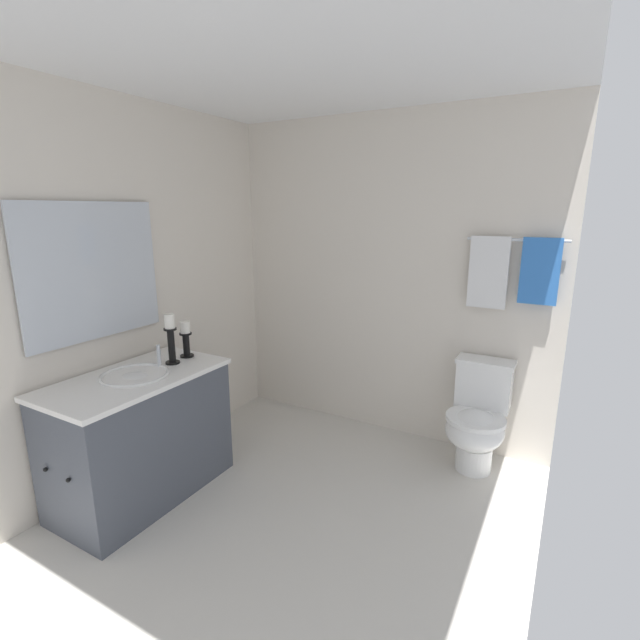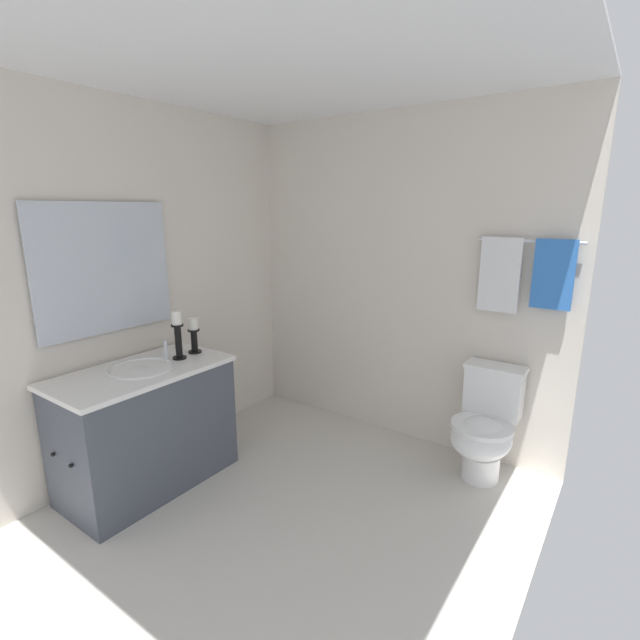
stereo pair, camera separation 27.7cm
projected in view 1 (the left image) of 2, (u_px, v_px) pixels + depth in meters
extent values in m
cube|color=beige|center=(285.00, 529.00, 2.60)|extent=(2.55, 2.88, 0.02)
cube|color=silver|center=(385.00, 280.00, 3.52)|extent=(2.55, 0.04, 2.45)
cube|color=silver|center=(115.00, 295.00, 2.91)|extent=(0.04, 2.88, 2.45)
cube|color=white|center=(274.00, 46.00, 2.01)|extent=(2.55, 2.88, 0.02)
cube|color=#474C56|center=(141.00, 438.00, 2.82)|extent=(0.55, 1.04, 0.76)
cube|color=white|center=(135.00, 378.00, 2.73)|extent=(0.58, 1.07, 0.03)
sphere|color=black|center=(45.00, 470.00, 2.41)|extent=(0.02, 0.02, 0.02)
sphere|color=black|center=(68.00, 480.00, 2.32)|extent=(0.02, 0.02, 0.02)
ellipsoid|color=white|center=(136.00, 383.00, 2.74)|extent=(0.38, 0.30, 0.11)
torus|color=white|center=(135.00, 375.00, 2.72)|extent=(0.40, 0.40, 0.02)
cylinder|color=silver|center=(159.00, 356.00, 2.87)|extent=(0.02, 0.02, 0.14)
cube|color=silver|center=(93.00, 271.00, 2.72)|extent=(0.02, 0.89, 0.81)
cylinder|color=black|center=(187.00, 356.00, 3.07)|extent=(0.09, 0.09, 0.01)
cylinder|color=black|center=(186.00, 346.00, 3.06)|extent=(0.04, 0.04, 0.15)
cylinder|color=black|center=(185.00, 334.00, 3.04)|extent=(0.08, 0.08, 0.01)
cylinder|color=white|center=(185.00, 327.00, 3.03)|extent=(0.06, 0.06, 0.08)
cylinder|color=black|center=(173.00, 362.00, 2.94)|extent=(0.09, 0.09, 0.01)
cylinder|color=black|center=(172.00, 347.00, 2.91)|extent=(0.04, 0.04, 0.22)
cylinder|color=black|center=(170.00, 329.00, 2.89)|extent=(0.08, 0.08, 0.01)
cylinder|color=white|center=(169.00, 321.00, 2.87)|extent=(0.06, 0.06, 0.09)
cylinder|color=white|center=(473.00, 457.00, 3.15)|extent=(0.24, 0.24, 0.18)
ellipsoid|color=white|center=(475.00, 430.00, 3.06)|extent=(0.38, 0.46, 0.24)
cylinder|color=white|center=(476.00, 419.00, 3.04)|extent=(0.39, 0.39, 0.03)
cube|color=white|center=(484.00, 385.00, 3.19)|extent=(0.36, 0.17, 0.32)
cube|color=white|center=(486.00, 362.00, 3.14)|extent=(0.38, 0.19, 0.03)
cylinder|color=silver|center=(517.00, 240.00, 2.95)|extent=(0.62, 0.02, 0.02)
cube|color=white|center=(488.00, 272.00, 3.07)|extent=(0.25, 0.03, 0.48)
cube|color=blue|center=(540.00, 271.00, 2.91)|extent=(0.23, 0.03, 0.43)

